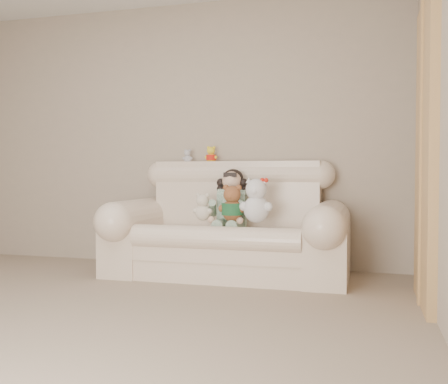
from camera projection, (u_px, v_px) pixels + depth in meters
floor at (18, 339)px, 2.81m from camera, size 5.00×5.00×0.00m
wall_back at (179, 135)px, 5.17m from camera, size 4.50×0.00×4.50m
sofa at (227, 218)px, 4.54m from camera, size 2.10×0.95×1.03m
door_panel at (426, 153)px, 3.52m from camera, size 0.06×0.90×2.10m
seated_child at (232, 198)px, 4.60m from camera, size 0.36×0.43×0.54m
brown_teddy at (232, 200)px, 4.39m from camera, size 0.27×0.23×0.37m
white_cat at (256, 196)px, 4.32m from camera, size 0.35×0.32×0.45m
cream_teddy at (203, 204)px, 4.49m from camera, size 0.19×0.15×0.28m
yellow_mini_bear at (211, 153)px, 4.96m from camera, size 0.14×0.12×0.19m
grey_mini_plush at (188, 155)px, 5.01m from camera, size 0.13×0.11×0.16m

